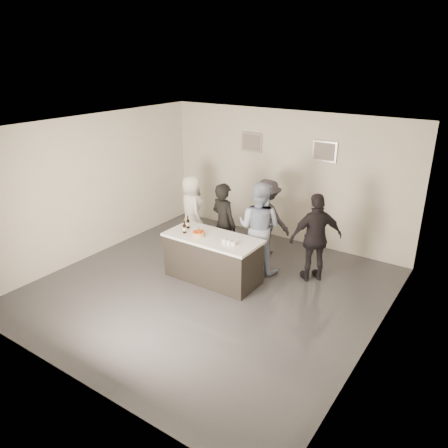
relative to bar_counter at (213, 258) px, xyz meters
The scene contains 19 objects.
floor 0.60m from the bar_counter, 65.02° to the right, with size 6.00×6.00×0.00m, color #3D3D42.
ceiling 2.58m from the bar_counter, 65.02° to the right, with size 6.00×6.00×0.00m, color white.
wall_back 2.85m from the bar_counter, 86.39° to the left, with size 6.00×0.04×3.00m, color silver.
wall_front 3.52m from the bar_counter, 87.16° to the right, with size 6.00×0.04×3.00m, color silver.
wall_left 3.04m from the bar_counter, behind, with size 0.04×6.00×3.00m, color silver.
wall_right 3.36m from the bar_counter, ahead, with size 0.04×6.00×3.00m, color silver.
picture_left 3.23m from the bar_counter, 105.68° to the left, with size 0.54×0.04×0.44m, color #B2B2B7.
picture_right 3.32m from the bar_counter, 67.79° to the left, with size 0.54×0.04×0.44m, color #B2B2B7.
bar_counter is the anchor object (origin of this frame).
cake 0.56m from the bar_counter, 157.78° to the right, with size 0.25×0.25×0.07m, color orange.
beer_bottle_a 0.88m from the bar_counter, behind, with size 0.07×0.07×0.26m, color black.
beer_bottle_b 0.82m from the bar_counter, 164.40° to the right, with size 0.07×0.07×0.26m, color black.
tumbler_cluster 0.66m from the bar_counter, ahead, with size 0.30×0.19×0.08m, color orange.
candles 0.60m from the bar_counter, 133.84° to the right, with size 0.24×0.08×0.01m, color pink.
person_main_black 0.86m from the bar_counter, 107.91° to the left, with size 0.64×0.42×1.74m, color black.
person_main_blue 1.11m from the bar_counter, 58.48° to the left, with size 0.90×0.70×1.86m, color #93A1C1.
person_guest_left 1.97m from the bar_counter, 140.06° to the left, with size 0.77×0.50×1.58m, color white.
person_guest_right 2.01m from the bar_counter, 34.51° to the left, with size 1.03×0.43×1.75m, color black.
person_guest_back 1.71m from the bar_counter, 81.27° to the left, with size 1.08×0.62×1.68m, color #2C2931.
Camera 1 is at (4.28, -5.80, 4.15)m, focal length 35.00 mm.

